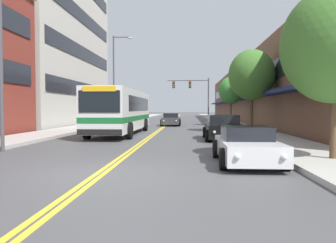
% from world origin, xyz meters
% --- Properties ---
extents(ground_plane, '(240.00, 240.00, 0.00)m').
position_xyz_m(ground_plane, '(0.00, 37.00, 0.00)').
color(ground_plane, '#4C4C4F').
extents(sidewalk_left, '(3.11, 106.00, 0.16)m').
position_xyz_m(sidewalk_left, '(-7.05, 37.00, 0.08)').
color(sidewalk_left, '#B2ADA5').
rests_on(sidewalk_left, ground_plane).
extents(sidewalk_right, '(3.11, 106.00, 0.16)m').
position_xyz_m(sidewalk_right, '(7.05, 37.00, 0.08)').
color(sidewalk_right, '#B2ADA5').
rests_on(sidewalk_right, ground_plane).
extents(centre_line, '(0.34, 106.00, 0.01)m').
position_xyz_m(centre_line, '(0.00, 37.00, 0.00)').
color(centre_line, yellow).
rests_on(centre_line, ground_plane).
extents(office_tower_left, '(12.08, 21.01, 26.91)m').
position_xyz_m(office_tower_left, '(-14.85, 26.00, 13.46)').
color(office_tower_left, '#BCB7AD').
rests_on(office_tower_left, ground_plane).
extents(storefront_row_right, '(9.10, 68.00, 7.57)m').
position_xyz_m(storefront_row_right, '(12.83, 37.00, 3.78)').
color(storefront_row_right, brown).
rests_on(storefront_row_right, ground_plane).
extents(city_bus, '(2.81, 11.54, 3.01)m').
position_xyz_m(city_bus, '(-2.28, 13.95, 1.71)').
color(city_bus, silver).
rests_on(city_bus, ground_plane).
extents(car_silver_parked_left_near, '(2.15, 4.62, 1.32)m').
position_xyz_m(car_silver_parked_left_near, '(-4.37, 24.72, 0.63)').
color(car_silver_parked_left_near, '#B7B7BC').
rests_on(car_silver_parked_left_near, ground_plane).
extents(car_charcoal_parked_left_far, '(2.14, 4.86, 1.39)m').
position_xyz_m(car_charcoal_parked_left_far, '(-4.35, 33.49, 0.64)').
color(car_charcoal_parked_left_far, '#232328').
rests_on(car_charcoal_parked_left_far, ground_plane).
extents(car_white_parked_right_foreground, '(1.99, 4.13, 1.20)m').
position_xyz_m(car_white_parked_right_foreground, '(4.30, 1.90, 0.57)').
color(car_white_parked_right_foreground, white).
rests_on(car_white_parked_right_foreground, ground_plane).
extents(car_black_parked_right_mid, '(2.21, 4.41, 1.42)m').
position_xyz_m(car_black_parked_right_mid, '(4.41, 10.15, 0.66)').
color(car_black_parked_right_mid, black).
rests_on(car_black_parked_right_mid, ground_plane).
extents(car_dark_grey_moving_lead, '(2.01, 4.23, 1.31)m').
position_xyz_m(car_dark_grey_moving_lead, '(0.59, 25.35, 0.62)').
color(car_dark_grey_moving_lead, '#38383D').
rests_on(car_dark_grey_moving_lead, ground_plane).
extents(traffic_signal_mast, '(5.81, 0.38, 6.07)m').
position_xyz_m(traffic_signal_mast, '(3.19, 37.12, 4.32)').
color(traffic_signal_mast, '#47474C').
rests_on(traffic_signal_mast, ground_plane).
extents(street_lamp_left_near, '(2.20, 0.28, 7.81)m').
position_xyz_m(street_lamp_left_near, '(-5.00, 4.22, 4.64)').
color(street_lamp_left_near, '#47474C').
rests_on(street_lamp_left_near, ground_plane).
extents(street_lamp_left_far, '(2.05, 0.28, 9.27)m').
position_xyz_m(street_lamp_left_far, '(-5.06, 24.64, 5.38)').
color(street_lamp_left_far, '#47474C').
rests_on(street_lamp_left_far, ground_plane).
extents(street_tree_right_near, '(3.42, 3.42, 5.54)m').
position_xyz_m(street_tree_right_near, '(7.10, 2.05, 3.82)').
color(street_tree_right_near, brown).
rests_on(street_tree_right_near, sidewalk_right).
extents(street_tree_right_mid, '(3.42, 3.42, 6.00)m').
position_xyz_m(street_tree_right_mid, '(7.09, 15.86, 4.27)').
color(street_tree_right_mid, brown).
rests_on(street_tree_right_mid, sidewalk_right).
extents(street_tree_right_far, '(2.58, 2.58, 4.95)m').
position_xyz_m(street_tree_right_far, '(6.85, 25.73, 3.68)').
color(street_tree_right_far, brown).
rests_on(street_tree_right_far, sidewalk_right).
extents(fire_hydrant, '(0.30, 0.22, 0.75)m').
position_xyz_m(fire_hydrant, '(5.95, 6.80, 0.53)').
color(fire_hydrant, yellow).
rests_on(fire_hydrant, sidewalk_right).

